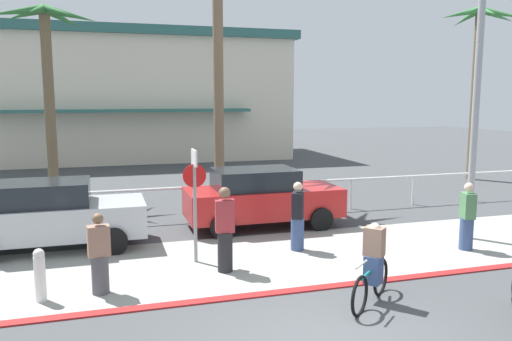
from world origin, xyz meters
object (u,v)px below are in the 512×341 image
at_px(car_silver_1, 49,215).
at_px(pedestrian_1, 298,219).
at_px(palm_tree_4, 217,3).
at_px(car_red_2, 261,197).
at_px(stop_sign_bike_lane, 195,189).
at_px(bollard_1, 40,275).
at_px(palm_tree_3, 47,55).
at_px(pedestrian_0, 99,258).
at_px(palm_tree_5, 478,53).
at_px(streetlight_curb, 484,74).
at_px(cyclist_teal_0, 373,266).
at_px(pedestrian_3, 225,233).
at_px(pedestrian_2, 467,219).

bearing_deg(car_silver_1, pedestrian_1, -17.49).
distance_m(palm_tree_4, car_red_2, 7.22).
height_order(stop_sign_bike_lane, car_red_2, stop_sign_bike_lane).
relative_size(bollard_1, car_silver_1, 0.23).
height_order(palm_tree_3, car_silver_1, palm_tree_3).
bearing_deg(car_red_2, car_silver_1, -173.54).
xyz_separation_m(palm_tree_4, pedestrian_0, (-4.06, -7.95, -6.16)).
distance_m(palm_tree_3, car_silver_1, 7.36).
relative_size(car_red_2, pedestrian_1, 2.60).
xyz_separation_m(bollard_1, palm_tree_4, (5.09, 8.02, 6.36)).
xyz_separation_m(palm_tree_5, pedestrian_1, (-11.58, -7.96, -4.88)).
relative_size(streetlight_curb, palm_tree_4, 0.83).
distance_m(car_red_2, cyclist_teal_0, 5.80).
bearing_deg(streetlight_curb, palm_tree_3, 142.50).
xyz_separation_m(streetlight_curb, pedestrian_3, (-6.73, -0.46, -3.41)).
bearing_deg(stop_sign_bike_lane, car_red_2, 48.12).
distance_m(bollard_1, palm_tree_3, 10.48).
bearing_deg(cyclist_teal_0, pedestrian_0, 158.94).
bearing_deg(pedestrian_3, palm_tree_5, 33.34).
height_order(pedestrian_0, pedestrian_2, pedestrian_2).
xyz_separation_m(stop_sign_bike_lane, car_red_2, (2.36, 2.63, -0.81)).
bearing_deg(pedestrian_3, pedestrian_2, -1.37).
relative_size(streetlight_curb, palm_tree_3, 1.10).
xyz_separation_m(palm_tree_3, palm_tree_4, (5.65, -1.37, 1.74)).
height_order(palm_tree_4, pedestrian_2, palm_tree_4).
xyz_separation_m(streetlight_curb, pedestrian_1, (-4.70, 0.54, -3.49)).
bearing_deg(palm_tree_4, pedestrian_2, -59.46).
bearing_deg(bollard_1, car_silver_1, 92.34).
distance_m(stop_sign_bike_lane, pedestrian_2, 6.60).
height_order(car_red_2, pedestrian_1, pedestrian_1).
distance_m(stop_sign_bike_lane, palm_tree_4, 8.65).
bearing_deg(pedestrian_0, palm_tree_3, 99.68).
xyz_separation_m(palm_tree_4, pedestrian_2, (4.46, -7.56, -6.11)).
distance_m(palm_tree_3, palm_tree_5, 17.75).
relative_size(car_silver_1, pedestrian_1, 2.60).
height_order(streetlight_curb, car_red_2, streetlight_curb).
relative_size(palm_tree_5, pedestrian_3, 4.16).
bearing_deg(pedestrian_1, streetlight_curb, -6.55).
bearing_deg(stop_sign_bike_lane, car_silver_1, 148.22).
distance_m(bollard_1, pedestrian_2, 9.57).
bearing_deg(cyclist_teal_0, stop_sign_bike_lane, 130.19).
bearing_deg(palm_tree_5, stop_sign_bike_lane, -149.99).
bearing_deg(streetlight_curb, pedestrian_1, 173.45).
height_order(streetlight_curb, pedestrian_0, streetlight_curb).
bearing_deg(pedestrian_3, palm_tree_4, 78.43).
bearing_deg(palm_tree_4, car_silver_1, -138.61).
distance_m(palm_tree_5, car_red_2, 13.83).
xyz_separation_m(streetlight_curb, car_silver_1, (-10.45, 2.35, -3.41)).
bearing_deg(palm_tree_5, pedestrian_1, -145.51).
bearing_deg(pedestrian_2, palm_tree_3, 138.53).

